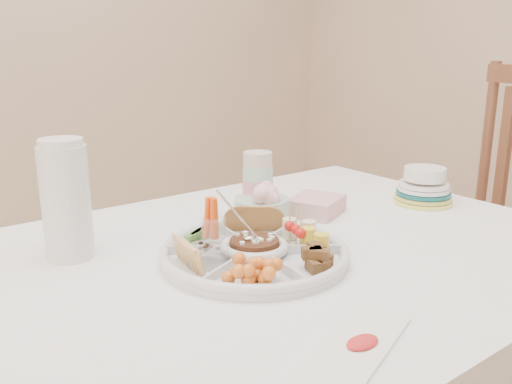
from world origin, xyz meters
TOP-DOWN VIEW (x-y plane):
  - chair at (1.04, 0.09)m, footprint 0.58×0.58m
  - party_tray at (-0.02, -0.03)m, footprint 0.50×0.50m
  - bean_dip at (-0.02, -0.03)m, footprint 0.13×0.13m
  - tortillas at (0.06, 0.08)m, footprint 0.13×0.13m
  - carrot_cucumber at (-0.07, 0.09)m, footprint 0.14×0.14m
  - pita_raisins at (-0.15, -0.01)m, footprint 0.15×0.15m
  - cherries at (-0.09, -0.13)m, footprint 0.15×0.15m
  - granola_chunks at (0.04, -0.14)m, footprint 0.13×0.13m
  - banana_tomato at (0.11, -0.04)m, footprint 0.13×0.13m
  - cup_stack at (0.17, 0.20)m, footprint 0.08×0.08m
  - thermos at (-0.31, 0.22)m, footprint 0.12×0.12m
  - flower_bowl at (0.14, 0.15)m, footprint 0.16×0.16m
  - napkin_stack at (0.30, 0.13)m, footprint 0.17×0.16m
  - plate_stack at (0.61, 0.02)m, footprint 0.20×0.20m
  - placemat at (-0.12, -0.38)m, footprint 0.31×0.20m

SIDE VIEW (x-z plane):
  - chair at x=1.04m, z-range 0.00..1.13m
  - placemat at x=-0.12m, z-range 0.76..0.76m
  - napkin_stack at x=0.30m, z-range 0.76..0.80m
  - party_tray at x=-0.02m, z-range 0.76..0.80m
  - bean_dip at x=-0.02m, z-range 0.77..0.81m
  - cherries at x=-0.09m, z-range 0.77..0.82m
  - granola_chunks at x=0.04m, z-range 0.77..0.82m
  - tortillas at x=0.06m, z-range 0.77..0.83m
  - pita_raisins at x=-0.15m, z-range 0.77..0.83m
  - flower_bowl at x=0.14m, z-range 0.76..0.86m
  - plate_stack at x=0.61m, z-range 0.76..0.86m
  - banana_tomato at x=0.11m, z-range 0.78..0.86m
  - carrot_cucumber at x=-0.07m, z-range 0.78..0.87m
  - cup_stack at x=0.17m, z-range 0.76..0.97m
  - thermos at x=-0.31m, z-range 0.76..1.01m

